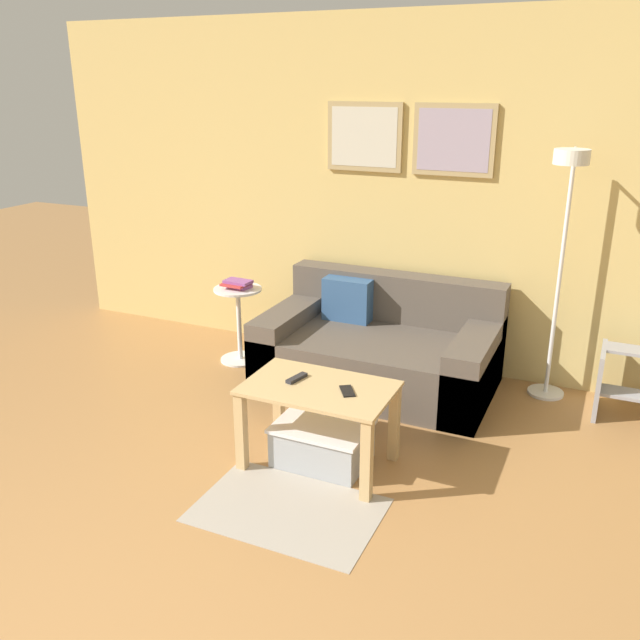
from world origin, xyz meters
name	(u,v)px	position (x,y,z in m)	size (l,w,h in m)	color
wall_back	(378,194)	(0.00, 3.79, 1.28)	(5.60, 0.09, 2.55)	#D6B76B
area_rug	(288,510)	(0.33, 1.62, 0.00)	(0.94, 0.63, 0.01)	#A39989
couch	(379,350)	(0.23, 3.29, 0.26)	(1.62, 0.96, 0.74)	brown
coffee_table	(319,404)	(0.29, 2.10, 0.38)	(0.83, 0.53, 0.49)	tan
storage_bin	(322,443)	(0.30, 2.13, 0.12)	(0.53, 0.40, 0.24)	#9EA3A8
floor_lamp	(564,229)	(1.37, 3.46, 1.20)	(0.25, 0.45, 1.70)	white
side_table	(239,317)	(-0.91, 3.23, 0.36)	(0.37, 0.37, 0.59)	white
book_stack	(238,284)	(-0.91, 3.24, 0.63)	(0.22, 0.19, 0.06)	#8C4C93
remote_control	(297,378)	(0.14, 2.13, 0.50)	(0.04, 0.15, 0.02)	#232328
cell_phone	(347,391)	(0.46, 2.10, 0.49)	(0.07, 0.14, 0.01)	black
step_stool	(635,383)	(1.92, 3.46, 0.24)	(0.46, 0.39, 0.45)	#99999E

